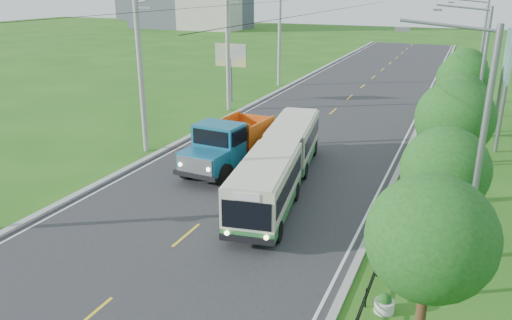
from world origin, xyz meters
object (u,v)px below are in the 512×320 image
Objects in this scene: planter_near at (414,208)px; billboard_right at (507,62)px; streetlight_near at (474,159)px; tree_fifth at (463,82)px; tree_third at (455,122)px; pole_near at (141,71)px; dump_truck at (228,141)px; pole_far at (280,36)px; streetlight_far at (479,53)px; bus at (281,160)px; billboard_left at (231,59)px; planter_front at (384,304)px; planter_far at (439,124)px; pole_mid at (228,49)px; tree_fourth at (459,104)px; tree_back at (466,72)px; planter_mid at (430,157)px; streetlight_mid at (478,83)px; tree_front at (433,243)px; tree_second at (446,174)px.

billboard_right reaches higher than planter_near.
tree_fifth is at bearing 92.23° from streetlight_near.
pole_near is at bearing 177.29° from tree_third.
pole_far is at bearing 107.89° from dump_truck.
pole_near is 20.94m from streetlight_near.
streetlight_far is 23.56m from bus.
bus is (11.35, -17.61, -2.27)m from billboard_left.
billboard_right is at bearing -10.40° from billboard_left.
planter_far is (0.00, 24.00, 0.00)m from planter_front.
pole_mid is 19.43m from tree_fourth.
tree_third is 18.00m from tree_back.
bus is (-6.75, -7.61, 1.31)m from planter_mid.
streetlight_mid reaches higher than tree_fifth.
streetlight_near is at bearing -90.00° from streetlight_far.
tree_fifth is 16.07m from bus.
dump_truck reaches higher than planter_front.
streetlight_far is at bearing 11.23° from billboard_left.
tree_third reaches higher than tree_front.
tree_fifth is at bearing -55.95° from planter_far.
tree_second is at bearing -37.42° from bus.
streetlight_near is at bearing -69.84° from tree_second.
streetlight_mid is 9.46m from planter_far.
bus is at bearing -131.58° from planter_mid.
planter_mid is (16.86, -19.00, -4.81)m from pole_far.
planter_front is (-2.04, -2.00, -4.62)m from streetlight_near.
pole_near is at bearing -165.19° from streetlight_mid.
streetlight_mid is at bearing 87.48° from tree_front.
planter_front is 1.00× the size of planter_far.
billboard_left is 0.37× the size of bus.
tree_second is 24.00m from tree_back.
tree_back is at bearing 73.12° from planter_far.
dump_truck reaches higher than planter_mid.
pole_far is 1.10× the size of streetlight_mid.
tree_fifth reaches higher than tree_second.
tree_fourth reaches higher than bus.
pole_near is 22.26m from tree_front.
pole_far is 25.95m from dump_truck.
planter_mid is (-2.04, -0.00, -4.62)m from streetlight_mid.
planter_mid is 20.99m from billboard_left.
planter_mid is at bearing -95.91° from tree_back.
streetlight_mid is at bearing 82.73° from planter_front.
planter_near is at bearing -90.00° from planter_mid.
tree_fourth is 0.60× the size of streetlight_mid.
dump_truck is (-3.83, 1.66, 0.05)m from bus.
tree_fifth is 8.66× the size of planter_far.
pole_far is 19.56m from streetlight_far.
pole_far reaches higher than streetlight_mid.
planter_mid is at bearing 102.10° from tree_third.
streetlight_far is (0.00, 28.00, 0.00)m from streetlight_near.
tree_fourth is 1.04× the size of billboard_left.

